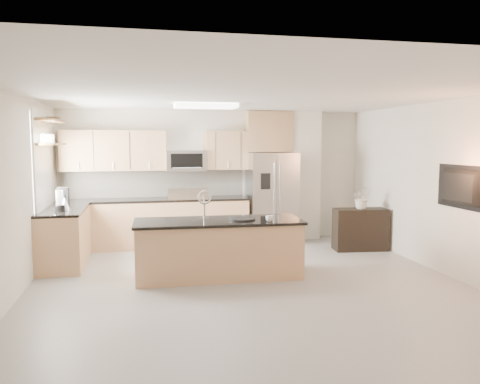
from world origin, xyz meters
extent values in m
plane|color=#999792|center=(0.00, 0.00, 0.00)|extent=(6.50, 6.50, 0.00)
cube|color=silver|center=(0.00, 0.00, 2.60)|extent=(6.00, 6.50, 0.02)
cube|color=beige|center=(0.00, 3.25, 1.30)|extent=(6.00, 0.02, 2.60)
cube|color=beige|center=(0.00, -3.25, 1.30)|extent=(6.00, 0.02, 2.60)
cube|color=beige|center=(-3.00, 0.00, 1.30)|extent=(0.02, 6.50, 2.60)
cube|color=beige|center=(3.00, 0.00, 1.30)|extent=(0.02, 6.50, 2.60)
cube|color=tan|center=(-1.23, 2.92, 0.44)|extent=(3.55, 0.65, 0.88)
cube|color=black|center=(-1.23, 2.92, 0.90)|extent=(3.55, 0.66, 0.04)
cube|color=beige|center=(-1.23, 3.24, 1.18)|extent=(3.55, 0.02, 0.52)
cube|color=tan|center=(-2.67, 1.85, 0.44)|extent=(0.65, 1.50, 0.88)
cube|color=black|center=(-2.67, 1.85, 0.90)|extent=(0.66, 1.50, 0.04)
cube|color=black|center=(-0.60, 2.92, 0.45)|extent=(0.76, 0.64, 0.90)
cube|color=black|center=(-0.60, 2.92, 0.92)|extent=(0.76, 0.62, 0.03)
cube|color=#B6B6B8|center=(-0.60, 2.62, 1.03)|extent=(0.76, 0.04, 0.22)
cube|color=tan|center=(-1.94, 3.08, 1.83)|extent=(1.92, 0.33, 0.75)
cube|color=tan|center=(0.19, 3.08, 1.83)|extent=(0.82, 0.33, 0.75)
cube|color=#B6B6B8|center=(-0.60, 3.05, 1.63)|extent=(0.76, 0.40, 0.40)
cube|color=black|center=(-0.60, 2.85, 1.63)|extent=(0.60, 0.02, 0.28)
cube|color=#B6B6B8|center=(1.06, 2.88, 0.89)|extent=(0.92, 0.75, 1.78)
cube|color=gray|center=(1.06, 2.50, 0.89)|extent=(0.02, 0.01, 1.69)
cube|color=black|center=(0.84, 2.48, 1.25)|extent=(0.18, 0.03, 0.30)
cube|color=silver|center=(1.82, 3.10, 1.30)|extent=(0.60, 0.30, 2.60)
cube|color=white|center=(-2.98, 1.85, 1.65)|extent=(0.03, 1.05, 1.55)
cube|color=white|center=(-2.97, 1.85, 1.65)|extent=(0.03, 1.15, 1.65)
cube|color=brown|center=(-2.85, 1.95, 1.95)|extent=(0.30, 1.20, 0.04)
cube|color=brown|center=(-2.85, 1.95, 2.32)|extent=(0.30, 1.20, 0.04)
cube|color=white|center=(-0.40, 1.60, 2.56)|extent=(1.00, 0.50, 0.06)
cube|color=tan|center=(-0.34, 0.70, 0.40)|extent=(2.40, 0.89, 0.81)
cube|color=black|center=(-0.34, 0.70, 0.83)|extent=(2.47, 0.95, 0.04)
cube|color=black|center=(-0.53, 0.70, 0.81)|extent=(0.50, 0.37, 0.01)
cylinder|color=#B6B6B8|center=(-0.53, 0.90, 1.02)|extent=(0.03, 0.03, 0.34)
torus|color=#B6B6B8|center=(-0.53, 0.84, 1.17)|extent=(0.21, 0.03, 0.21)
cube|color=black|center=(2.49, 1.88, 0.38)|extent=(1.00, 0.50, 0.77)
imported|color=white|center=(0.35, 0.41, 0.89)|extent=(0.12, 0.12, 0.09)
cylinder|color=black|center=(0.00, 0.66, 0.86)|extent=(0.50, 0.50, 0.02)
cylinder|color=black|center=(-2.67, 1.54, 0.97)|extent=(0.14, 0.14, 0.10)
cylinder|color=silver|center=(-2.67, 1.54, 1.13)|extent=(0.11, 0.11, 0.23)
cone|color=#B6B6B8|center=(-2.62, 1.70, 1.02)|extent=(0.18, 0.18, 0.20)
cylinder|color=black|center=(-2.62, 1.70, 1.13)|extent=(0.04, 0.04, 0.04)
cube|color=black|center=(-2.69, 2.00, 1.08)|extent=(0.18, 0.22, 0.33)
cylinder|color=#B6B6B8|center=(-2.69, 1.94, 1.01)|extent=(0.11, 0.11, 0.12)
imported|color=#B6B6B8|center=(-2.85, 2.33, 2.38)|extent=(0.43, 0.43, 0.08)
imported|color=silver|center=(2.51, 1.90, 1.07)|extent=(0.57, 0.49, 0.61)
imported|color=black|center=(2.91, -0.20, 1.35)|extent=(0.14, 1.08, 0.62)
camera|label=1|loc=(-1.39, -5.99, 1.97)|focal=35.00mm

